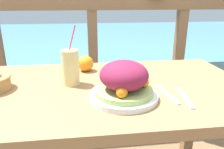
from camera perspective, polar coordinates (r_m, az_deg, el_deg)
patio_table at (r=0.97m, az=-2.98°, el=-8.09°), size 1.29×0.71×0.70m
railing_fence at (r=1.65m, az=-5.05°, el=8.00°), size 2.80×0.08×1.06m
sea_backdrop at (r=4.21m, az=-6.23°, el=7.54°), size 12.00×4.00×0.40m
salad_plate at (r=0.79m, az=3.14°, el=-2.12°), size 0.25×0.25×0.14m
drink_glass at (r=0.94m, az=-10.76°, el=1.84°), size 0.07×0.07×0.25m
fork at (r=0.87m, az=14.17°, el=-4.96°), size 0.04×0.18×0.00m
knife at (r=0.86m, az=18.48°, el=-5.67°), size 0.04×0.18×0.00m
orange_near_basket at (r=1.11m, az=-6.87°, el=2.88°), size 0.08×0.08×0.08m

